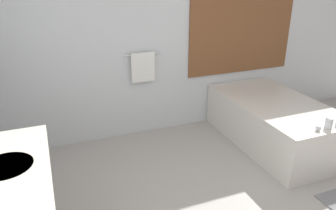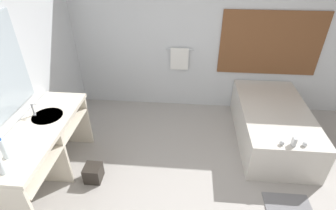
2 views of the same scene
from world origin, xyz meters
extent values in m
plane|color=#A8A39E|center=(0.00, 0.00, 0.00)|extent=(16.00, 16.00, 0.00)
cube|color=silver|center=(0.00, 2.23, 1.35)|extent=(7.40, 0.06, 2.70)
cube|color=brown|center=(1.24, 2.19, 1.29)|extent=(1.70, 0.02, 1.10)
cylinder|color=silver|center=(-0.30, 2.16, 1.15)|extent=(0.50, 0.02, 0.02)
cube|color=white|center=(-0.30, 2.15, 0.98)|extent=(0.32, 0.04, 0.40)
cube|color=beige|center=(-1.89, 0.10, 0.89)|extent=(0.60, 1.68, 0.05)
cube|color=beige|center=(-1.89, 0.10, 0.66)|extent=(0.57, 1.60, 0.02)
cylinder|color=white|center=(-1.89, 0.35, 0.85)|extent=(0.38, 0.38, 0.13)
cube|color=beige|center=(-1.89, 0.10, 0.43)|extent=(0.55, 0.04, 0.86)
cube|color=beige|center=(-1.89, 0.92, 0.43)|extent=(0.55, 0.04, 0.86)
cylinder|color=white|center=(-1.85, -0.32, 0.74)|extent=(0.13, 0.46, 0.13)
cylinder|color=white|center=(-1.85, 0.52, 0.74)|extent=(0.13, 0.46, 0.13)
cylinder|color=silver|center=(-2.06, 0.35, 0.92)|extent=(0.04, 0.04, 0.02)
cylinder|color=silver|center=(-2.06, 0.35, 1.01)|extent=(0.02, 0.02, 0.16)
cube|color=silver|center=(-2.02, 0.35, 1.08)|extent=(0.07, 0.01, 0.01)
cube|color=silver|center=(1.24, 1.25, 0.30)|extent=(1.03, 1.87, 0.59)
ellipsoid|color=white|center=(1.24, 1.25, 0.44)|extent=(0.74, 1.35, 0.30)
cube|color=silver|center=(1.24, 0.42, 0.65)|extent=(0.04, 0.07, 0.12)
sphere|color=silver|center=(1.10, 0.42, 0.62)|extent=(0.06, 0.06, 0.06)
sphere|color=silver|center=(1.38, 0.42, 0.62)|extent=(0.06, 0.06, 0.06)
cylinder|color=white|center=(-1.95, -0.40, 1.03)|extent=(0.06, 0.06, 0.23)
cylinder|color=white|center=(-1.86, -0.60, 1.02)|extent=(0.06, 0.06, 0.23)
cube|color=#2D2823|center=(-1.36, 0.17, 0.12)|extent=(0.22, 0.22, 0.24)
camera|label=1|loc=(-1.54, -1.90, 2.19)|focal=35.00mm
camera|label=2|loc=(-0.13, -2.22, 2.84)|focal=28.00mm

